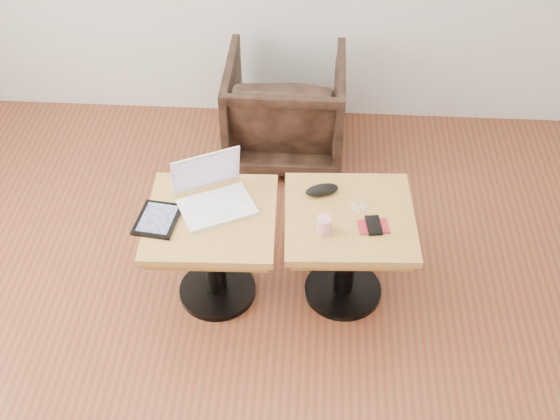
# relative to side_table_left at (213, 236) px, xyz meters

# --- Properties ---
(room_shell) EXTENTS (4.52, 4.52, 2.71)m
(room_shell) POSITION_rel_side_table_left_xyz_m (0.24, -0.62, 0.94)
(room_shell) COLOR #5F2C1B
(room_shell) RESTS_ON ground
(side_table_left) EXTENTS (0.61, 0.61, 0.54)m
(side_table_left) POSITION_rel_side_table_left_xyz_m (0.00, 0.00, 0.00)
(side_table_left) COLOR black
(side_table_left) RESTS_ON ground
(side_table_right) EXTENTS (0.62, 0.62, 0.54)m
(side_table_right) POSITION_rel_side_table_left_xyz_m (0.64, 0.04, 0.00)
(side_table_right) COLOR black
(side_table_right) RESTS_ON ground
(laptop) EXTENTS (0.42, 0.39, 0.24)m
(laptop) POSITION_rel_side_table_left_xyz_m (0.00, 0.08, 0.18)
(laptop) COLOR white
(laptop) RESTS_ON side_table_left
(tablet) EXTENTS (0.21, 0.25, 0.02)m
(tablet) POSITION_rel_side_table_left_xyz_m (-0.24, -0.05, 0.14)
(tablet) COLOR black
(tablet) RESTS_ON side_table_left
(charging_adapter) EXTENTS (0.05, 0.05, 0.02)m
(charging_adapter) POSITION_rel_side_table_left_xyz_m (-0.20, 0.20, 0.15)
(charging_adapter) COLOR white
(charging_adapter) RESTS_ON side_table_left
(glasses_case) EXTENTS (0.18, 0.12, 0.05)m
(glasses_case) POSITION_rel_side_table_left_xyz_m (0.51, 0.18, 0.16)
(glasses_case) COLOR black
(glasses_case) RESTS_ON side_table_right
(striped_cup) EXTENTS (0.08, 0.08, 0.09)m
(striped_cup) POSITION_rel_side_table_left_xyz_m (0.52, -0.08, 0.18)
(striped_cup) COLOR #D33352
(striped_cup) RESTS_ON side_table_right
(earbuds_tangle) EXTENTS (0.08, 0.06, 0.01)m
(earbuds_tangle) POSITION_rel_side_table_left_xyz_m (0.68, 0.08, 0.14)
(earbuds_tangle) COLOR white
(earbuds_tangle) RESTS_ON side_table_right
(phone_on_sleeve) EXTENTS (0.15, 0.13, 0.02)m
(phone_on_sleeve) POSITION_rel_side_table_left_xyz_m (0.74, -0.03, 0.14)
(phone_on_sleeve) COLOR maroon
(phone_on_sleeve) RESTS_ON side_table_right
(armchair) EXTENTS (0.70, 0.72, 0.65)m
(armchair) POSITION_rel_side_table_left_xyz_m (0.28, 1.19, -0.08)
(armchair) COLOR black
(armchair) RESTS_ON ground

